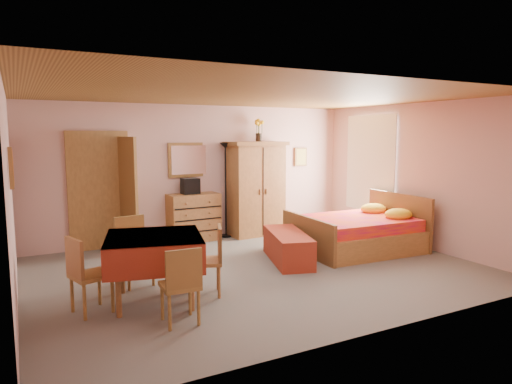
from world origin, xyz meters
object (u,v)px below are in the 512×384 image
wall_mirror (189,160)px  dining_table (155,269)px  chair_north (136,252)px  chair_east (206,261)px  chair_west (91,274)px  wardrobe (256,189)px  bench (288,247)px  floor_lamp (226,190)px  sunflower_vase (259,130)px  bed (355,223)px  chest_of_drawers (194,217)px  stereo (190,186)px  chair_south (180,284)px

wall_mirror → dining_table: size_ratio=0.75×
chair_north → chair_east: chair_north is taller
chair_west → wardrobe: bearing=110.8°
bench → chair_east: 1.94m
floor_lamp → sunflower_vase: sunflower_vase is taller
chair_east → bed: bearing=-53.7°
floor_lamp → bench: 2.22m
sunflower_vase → bench: bearing=-105.6°
wall_mirror → chest_of_drawers: bearing=-94.1°
chest_of_drawers → wardrobe: (1.31, -0.10, 0.49)m
bed → chair_north: size_ratio=2.23×
floor_lamp → chair_west: 4.16m
floor_lamp → sunflower_vase: bearing=-1.0°
wardrobe → chair_north: wardrobe is taller
bench → floor_lamp: bearing=94.2°
stereo → chair_south: size_ratio=0.37×
chair_north → chair_east: (0.70, -0.79, -0.02)m
sunflower_vase → chair_west: bearing=-142.3°
wall_mirror → chair_south: bearing=-115.3°
dining_table → chest_of_drawers: bearing=61.5°
chair_west → chair_east: 1.37m
wardrobe → dining_table: 3.99m
sunflower_vase → bed: bearing=-67.1°
bench → chair_north: chair_north is taller
wardrobe → dining_table: (-2.85, -2.75, -0.54)m
floor_lamp → chair_east: bearing=-118.5°
stereo → sunflower_vase: sunflower_vase is taller
floor_lamp → bench: floor_lamp is taller
chair_south → dining_table: bearing=97.7°
wardrobe → stereo: bearing=171.7°
stereo → chair_east: size_ratio=0.36×
floor_lamp → bench: bearing=-85.8°
bench → chair_south: size_ratio=1.64×
chest_of_drawers → floor_lamp: bearing=0.2°
wardrobe → chair_south: size_ratio=2.21×
chest_of_drawers → chair_west: 3.65m
dining_table → chair_south: bearing=-84.9°
stereo → chest_of_drawers: bearing=-5.8°
stereo → wardrobe: wardrobe is taller
stereo → dining_table: 3.28m
chest_of_drawers → wardrobe: size_ratio=0.51×
chest_of_drawers → bed: bearing=-43.3°
chest_of_drawers → wardrobe: wardrobe is taller
wardrobe → chair_east: wardrobe is taller
chair_east → chest_of_drawers: bearing=3.5°
chair_north → chest_of_drawers: bearing=-136.5°
wardrobe → wall_mirror: bearing=162.8°
chair_south → chair_east: bearing=53.4°
floor_lamp → chair_north: bearing=-137.0°
chair_south → chair_west: size_ratio=0.96×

